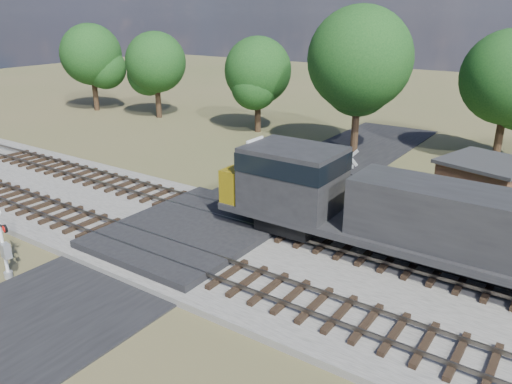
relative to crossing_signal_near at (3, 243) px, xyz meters
The scene contains 9 objects.
ground 7.96m from the crossing_signal_near, 61.95° to the left, with size 160.00×160.00×0.00m, color #4C552D.
ballast_bed 15.60m from the crossing_signal_near, 28.36° to the left, with size 140.00×10.00×0.30m, color gray.
road 7.95m from the crossing_signal_near, 61.95° to the left, with size 7.00×60.00×0.08m, color black.
crossing_panel 8.34m from the crossing_signal_near, 63.58° to the left, with size 7.00×9.00×0.62m, color #262628.
track_near 8.45m from the crossing_signal_near, 35.70° to the left, with size 140.00×2.60×0.33m.
track_far 12.05m from the crossing_signal_near, 55.51° to the left, with size 140.00×2.60×0.33m.
crossing_signal_near is the anchor object (origin of this frame).
crossing_signal_far 16.60m from the crossing_signal_near, 59.15° to the left, with size 1.51×0.33×3.74m.
equipment_shed 23.87m from the crossing_signal_near, 52.54° to the left, with size 5.28×5.28×2.92m.
Camera 1 is at (15.09, -16.08, 10.48)m, focal length 35.00 mm.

